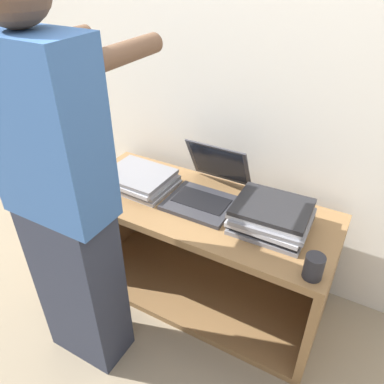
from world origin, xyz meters
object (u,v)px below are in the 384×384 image
(person, at_px, (63,204))
(mug, at_px, (314,267))
(laptop_stack_left, at_px, (140,179))
(laptop_stack_right, at_px, (271,217))
(laptop_open, at_px, (207,190))

(person, relative_size, mug, 16.64)
(mug, bearing_deg, laptop_stack_left, 167.62)
(laptop_stack_right, xyz_separation_m, person, (-0.64, -0.52, 0.17))
(laptop_stack_right, distance_m, mug, 0.30)
(laptop_stack_left, relative_size, mug, 3.46)
(laptop_stack_right, bearing_deg, laptop_open, 169.43)
(laptop_stack_left, xyz_separation_m, mug, (0.91, -0.20, 0.01))
(laptop_open, xyz_separation_m, laptop_stack_left, (-0.34, -0.06, -0.01))
(laptop_stack_left, xyz_separation_m, laptop_stack_right, (0.68, -0.00, 0.02))
(laptop_open, bearing_deg, laptop_stack_left, -169.76)
(laptop_open, bearing_deg, laptop_stack_right, -10.57)
(laptop_stack_left, relative_size, laptop_stack_right, 1.01)
(laptop_open, xyz_separation_m, laptop_stack_right, (0.34, -0.06, 0.01))
(laptop_stack_left, distance_m, laptop_stack_right, 0.68)
(laptop_stack_left, bearing_deg, mug, -12.38)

